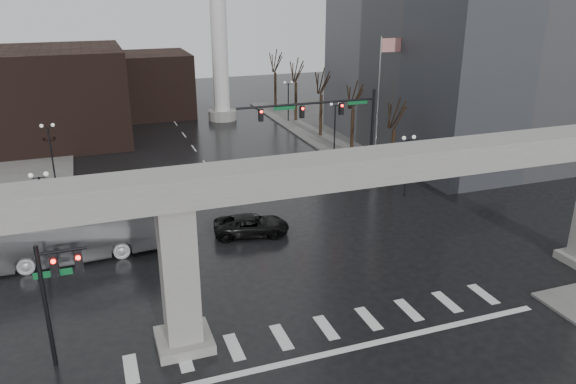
# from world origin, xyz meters

# --- Properties ---
(ground) EXTENTS (160.00, 160.00, 0.00)m
(ground) POSITION_xyz_m (0.00, 0.00, 0.00)
(ground) COLOR black
(ground) RESTS_ON ground
(sidewalk_ne) EXTENTS (28.00, 36.00, 0.15)m
(sidewalk_ne) POSITION_xyz_m (26.00, 36.00, 0.07)
(sidewalk_ne) COLOR slate
(sidewalk_ne) RESTS_ON ground
(elevated_guideway) EXTENTS (48.00, 2.60, 8.70)m
(elevated_guideway) POSITION_xyz_m (1.26, 0.00, 6.88)
(elevated_guideway) COLOR #999691
(elevated_guideway) RESTS_ON ground
(building_far_left) EXTENTS (16.00, 14.00, 10.00)m
(building_far_left) POSITION_xyz_m (-14.00, 42.00, 5.00)
(building_far_left) COLOR black
(building_far_left) RESTS_ON ground
(building_far_mid) EXTENTS (10.00, 10.00, 8.00)m
(building_far_mid) POSITION_xyz_m (-2.00, 52.00, 4.00)
(building_far_mid) COLOR black
(building_far_mid) RESTS_ON ground
(smokestack) EXTENTS (3.60, 3.60, 30.00)m
(smokestack) POSITION_xyz_m (6.00, 46.00, 13.35)
(smokestack) COLOR silver
(smokestack) RESTS_ON ground
(signal_mast_arm) EXTENTS (12.12, 0.43, 8.00)m
(signal_mast_arm) POSITION_xyz_m (8.99, 18.80, 5.83)
(signal_mast_arm) COLOR black
(signal_mast_arm) RESTS_ON ground
(signal_left_pole) EXTENTS (2.30, 0.30, 6.00)m
(signal_left_pole) POSITION_xyz_m (-12.25, 0.50, 4.07)
(signal_left_pole) COLOR black
(signal_left_pole) RESTS_ON ground
(flagpole_assembly) EXTENTS (2.06, 0.12, 12.00)m
(flagpole_assembly) POSITION_xyz_m (15.29, 22.00, 7.53)
(flagpole_assembly) COLOR silver
(flagpole_assembly) RESTS_ON ground
(lamp_right_0) EXTENTS (1.22, 0.32, 5.11)m
(lamp_right_0) POSITION_xyz_m (13.50, 14.00, 3.47)
(lamp_right_0) COLOR black
(lamp_right_0) RESTS_ON ground
(lamp_right_1) EXTENTS (1.22, 0.32, 5.11)m
(lamp_right_1) POSITION_xyz_m (13.50, 28.00, 3.47)
(lamp_right_1) COLOR black
(lamp_right_1) RESTS_ON ground
(lamp_right_2) EXTENTS (1.22, 0.32, 5.11)m
(lamp_right_2) POSITION_xyz_m (13.50, 42.00, 3.47)
(lamp_right_2) COLOR black
(lamp_right_2) RESTS_ON ground
(lamp_left_0) EXTENTS (1.22, 0.32, 5.11)m
(lamp_left_0) POSITION_xyz_m (-13.50, 14.00, 3.47)
(lamp_left_0) COLOR black
(lamp_left_0) RESTS_ON ground
(lamp_left_1) EXTENTS (1.22, 0.32, 5.11)m
(lamp_left_1) POSITION_xyz_m (-13.50, 28.00, 3.47)
(lamp_left_1) COLOR black
(lamp_left_1) RESTS_ON ground
(lamp_left_2) EXTENTS (1.22, 0.32, 5.11)m
(lamp_left_2) POSITION_xyz_m (-13.50, 42.00, 3.47)
(lamp_left_2) COLOR black
(lamp_left_2) RESTS_ON ground
(tree_right_0) EXTENTS (1.09, 1.58, 7.50)m
(tree_right_0) POSITION_xyz_m (14.53, 18.02, 2.79)
(tree_right_0) COLOR black
(tree_right_0) RESTS_ON ground
(tree_right_1) EXTENTS (1.09, 1.61, 7.67)m
(tree_right_1) POSITION_xyz_m (14.53, 26.02, 2.85)
(tree_right_1) COLOR black
(tree_right_1) RESTS_ON ground
(tree_right_2) EXTENTS (1.10, 1.63, 7.85)m
(tree_right_2) POSITION_xyz_m (14.53, 34.02, 2.91)
(tree_right_2) COLOR black
(tree_right_2) RESTS_ON ground
(tree_right_3) EXTENTS (1.11, 1.66, 8.02)m
(tree_right_3) POSITION_xyz_m (14.53, 42.02, 2.98)
(tree_right_3) COLOR black
(tree_right_3) RESTS_ON ground
(tree_right_4) EXTENTS (1.12, 1.69, 8.19)m
(tree_right_4) POSITION_xyz_m (14.53, 50.02, 3.04)
(tree_right_4) COLOR black
(tree_right_4) RESTS_ON ground
(pickup_truck) EXTENTS (5.53, 3.33, 1.44)m
(pickup_truck) POSITION_xyz_m (-0.39, 11.03, 0.72)
(pickup_truck) COLOR black
(pickup_truck) RESTS_ON ground
(city_bus) EXTENTS (12.21, 3.26, 3.38)m
(city_bus) POSITION_xyz_m (-12.34, 11.50, 1.69)
(city_bus) COLOR #9C9CA0
(city_bus) RESTS_ON ground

